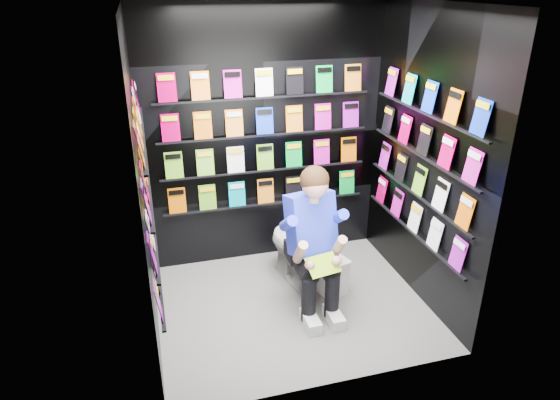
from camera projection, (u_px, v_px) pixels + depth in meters
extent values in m
plane|color=#5C5C5A|center=(292.00, 306.00, 4.59)|extent=(2.40, 2.40, 0.00)
plane|color=white|center=(296.00, 2.00, 3.53)|extent=(2.40, 2.40, 0.00)
cube|color=black|center=(264.00, 139.00, 4.94)|extent=(2.40, 0.04, 2.60)
cube|color=black|center=(339.00, 228.00, 3.18)|extent=(2.40, 0.04, 2.60)
cube|color=black|center=(142.00, 189.00, 3.76)|extent=(0.04, 2.00, 2.60)
cube|color=black|center=(425.00, 161.00, 4.35)|extent=(0.04, 2.00, 2.60)
imported|color=white|center=(297.00, 246.00, 4.87)|extent=(0.55, 0.82, 0.73)
cube|color=silver|center=(326.00, 273.00, 4.80)|extent=(0.35, 0.48, 0.32)
cube|color=silver|center=(326.00, 257.00, 4.73)|extent=(0.37, 0.51, 0.03)
cube|color=green|center=(323.00, 265.00, 4.14)|extent=(0.30, 0.21, 0.12)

